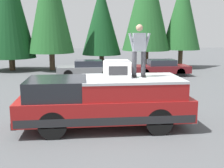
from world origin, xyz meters
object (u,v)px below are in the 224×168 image
object	(u,v)px
parked_car_grey	(87,69)
compressor_unit	(117,69)
person_on_truck_bed	(139,49)
parked_car_maroon	(160,68)
pickup_truck	(105,101)

from	to	relation	value
parked_car_grey	compressor_unit	bearing A→B (deg)	-175.83
person_on_truck_bed	parked_car_maroon	xyz separation A→B (m)	(10.47, -3.72, -1.97)
parked_car_maroon	parked_car_grey	distance (m)	5.21
pickup_truck	compressor_unit	distance (m)	1.13
pickup_truck	parked_car_maroon	world-z (taller)	pickup_truck
compressor_unit	parked_car_grey	bearing A→B (deg)	4.17
parked_car_maroon	parked_car_grey	xyz separation A→B (m)	(-0.01, 5.21, 0.00)
parked_car_maroon	parked_car_grey	size ratio (longest dim) A/B	1.00
pickup_truck	person_on_truck_bed	xyz separation A→B (m)	(0.08, -1.13, 1.68)
parked_car_maroon	compressor_unit	bearing A→B (deg)	157.04
compressor_unit	person_on_truck_bed	world-z (taller)	person_on_truck_bed
pickup_truck	person_on_truck_bed	size ratio (longest dim) A/B	3.28
parked_car_grey	person_on_truck_bed	bearing A→B (deg)	-171.92
compressor_unit	person_on_truck_bed	bearing A→B (deg)	-88.48
person_on_truck_bed	parked_car_grey	distance (m)	10.75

